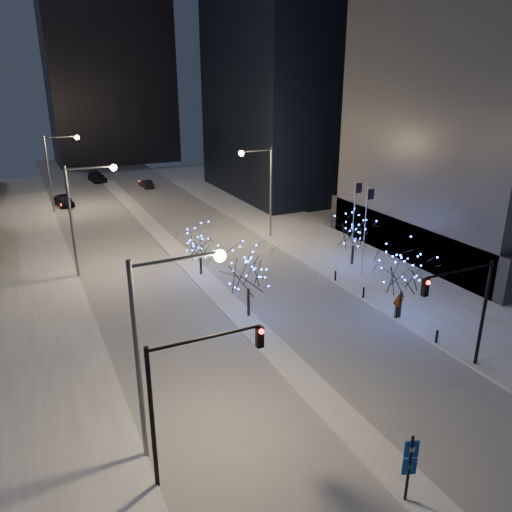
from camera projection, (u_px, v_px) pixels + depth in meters
ground at (345, 422)px, 26.11m from camera, size 160.00×160.00×0.00m
road at (163, 238)px, 55.78m from camera, size 20.00×130.00×0.02m
median at (176, 250)px, 51.52m from camera, size 2.00×80.00×0.15m
east_sidewalk at (353, 259)px, 49.13m from camera, size 10.00×90.00×0.15m
west_sidewalk at (35, 317)px, 37.36m from camera, size 8.00×90.00×0.15m
plinth at (508, 222)px, 54.50m from camera, size 30.00×24.00×4.00m
horizon_block at (108, 55)px, 99.41m from camera, size 24.00×14.00×42.00m
street_lamp_w_near at (160, 331)px, 21.96m from camera, size 4.40×0.56×10.00m
street_lamp_w_mid at (82, 205)px, 43.16m from camera, size 4.40×0.56×10.00m
street_lamp_w_far at (56, 163)px, 64.36m from camera, size 4.40×0.56×10.00m
street_lamp_east at (264, 181)px, 53.44m from camera, size 3.90×0.56×10.00m
traffic_signal_west at (186, 385)px, 21.06m from camera, size 5.26×0.43×7.00m
traffic_signal_east at (467, 301)px, 28.96m from camera, size 5.26×0.43×7.00m
flagpoles at (360, 222)px, 44.53m from camera, size 1.35×2.60×8.00m
bollards at (379, 302)px, 38.52m from camera, size 0.16×12.16×0.90m
car_near at (64, 200)px, 69.05m from camera, size 2.66×5.01×1.62m
car_mid at (146, 184)px, 80.47m from camera, size 1.66×3.95×1.27m
car_far at (97, 177)px, 85.11m from camera, size 2.85×5.67×1.58m
holiday_tree_median_near at (248, 269)px, 36.13m from camera, size 5.27×5.27×5.69m
holiday_tree_median_far at (200, 244)px, 44.18m from camera, size 3.86×3.86×4.47m
holiday_tree_plaza_near at (404, 271)px, 35.91m from camera, size 5.46×5.46×5.60m
holiday_tree_plaza_far at (354, 231)px, 46.52m from camera, size 4.88×4.88×5.10m
wayfinding_sign at (410, 463)px, 20.49m from camera, size 0.60×0.27×3.42m
construction_sign at (398, 303)px, 36.71m from camera, size 1.14×0.21×1.89m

